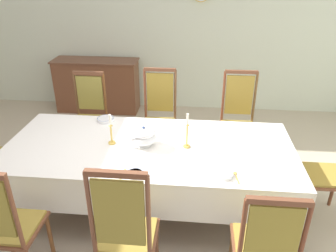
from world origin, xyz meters
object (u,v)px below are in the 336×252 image
(spoon_primary, at_px, (236,175))
(spoon_secondary, at_px, (124,172))
(chair_south_b, at_px, (125,231))
(bowl_near_left, at_px, (224,175))
(bowl_near_right, at_px, (135,173))
(chair_north_a, at_px, (89,114))
(dining_table, at_px, (149,151))
(chair_north_b, at_px, (159,115))
(chair_head_east, at_px, (336,168))
(bowl_far_left, at_px, (106,119))
(chair_north_c, at_px, (238,118))
(sideboard, at_px, (97,85))
(candlestick_west, at_px, (111,132))
(chair_south_a, at_px, (5,225))
(candlestick_east, at_px, (187,134))
(soup_tureen, at_px, (144,136))
(chair_south_c, at_px, (265,245))

(spoon_primary, bearing_deg, spoon_secondary, 176.22)
(spoon_secondary, bearing_deg, chair_south_b, -73.17)
(bowl_near_left, xyz_separation_m, spoon_secondary, (-0.85, -0.03, -0.01))
(bowl_near_right, bearing_deg, bowl_near_left, 4.17)
(chair_north_a, bearing_deg, spoon_secondary, 118.01)
(dining_table, relative_size, chair_north_b, 2.36)
(chair_south_b, xyz_separation_m, spoon_secondary, (-0.12, 0.54, 0.14))
(chair_south_b, height_order, chair_head_east, chair_south_b)
(chair_north_a, xyz_separation_m, bowl_far_left, (0.38, -0.52, 0.19))
(chair_north_c, bearing_deg, sideboard, -33.11)
(chair_north_c, bearing_deg, candlestick_west, 37.30)
(candlestick_west, xyz_separation_m, bowl_near_left, (1.08, -0.46, -0.11))
(chair_north_c, distance_m, spoon_secondary, 1.89)
(chair_south_b, distance_m, chair_north_b, 2.06)
(chair_north_a, xyz_separation_m, spoon_primary, (1.75, -1.46, 0.17))
(chair_south_a, bearing_deg, candlestick_east, 37.82)
(candlestick_east, bearing_deg, spoon_primary, -45.08)
(bowl_near_left, bearing_deg, soup_tureen, 148.52)
(chair_south_c, bearing_deg, chair_north_c, 90.00)
(chair_south_a, bearing_deg, candlestick_west, 60.61)
(chair_north_b, xyz_separation_m, bowl_near_left, (0.73, -1.49, 0.16))
(spoon_primary, relative_size, spoon_secondary, 1.00)
(bowl_near_right, bearing_deg, chair_south_b, -88.03)
(chair_north_a, xyz_separation_m, chair_north_b, (0.93, 0.00, 0.02))
(chair_south_a, xyz_separation_m, sideboard, (-0.34, 3.53, -0.14))
(chair_north_b, bearing_deg, chair_north_c, 180.00)
(chair_north_b, height_order, chair_south_c, chair_north_b)
(dining_table, distance_m, chair_south_c, 1.42)
(candlestick_west, bearing_deg, chair_south_a, -119.39)
(dining_table, xyz_separation_m, soup_tureen, (-0.05, 0.00, 0.17))
(bowl_far_left, bearing_deg, chair_head_east, -11.99)
(bowl_near_right, relative_size, spoon_secondary, 0.84)
(chair_north_a, distance_m, chair_head_east, 2.95)
(chair_north_c, distance_m, sideboard, 2.71)
(dining_table, xyz_separation_m, chair_south_c, (0.98, -1.02, -0.11))
(chair_head_east, distance_m, spoon_secondary, 2.03)
(candlestick_east, bearing_deg, chair_south_b, -111.02)
(spoon_primary, bearing_deg, chair_north_a, 133.20)
(chair_north_b, xyz_separation_m, bowl_near_right, (-0.02, -1.54, 0.16))
(bowl_near_left, bearing_deg, bowl_far_left, 142.87)
(chair_north_c, bearing_deg, spoon_secondary, 53.53)
(bowl_near_left, distance_m, bowl_far_left, 1.60)
(spoon_primary, distance_m, spoon_secondary, 0.95)
(chair_south_a, xyz_separation_m, bowl_near_left, (1.66, 0.56, 0.17))
(chair_south_a, bearing_deg, chair_head_east, 20.34)
(candlestick_west, relative_size, sideboard, 0.22)
(candlestick_east, distance_m, spoon_primary, 0.63)
(soup_tureen, relative_size, candlestick_east, 0.70)
(bowl_far_left, bearing_deg, dining_table, -41.51)
(chair_south_a, bearing_deg, spoon_secondary, 33.63)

